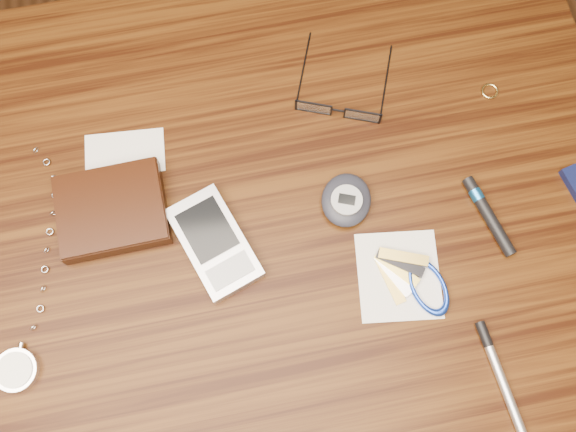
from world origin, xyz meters
name	(u,v)px	position (x,y,z in m)	size (l,w,h in m)	color
ground	(250,320)	(0.00, 0.00, 0.00)	(3.80, 3.80, 0.00)	#472814
desk	(221,256)	(0.00, 0.00, 0.65)	(1.00, 0.70, 0.75)	#361C08
wallet_and_card	(112,209)	(-0.11, 0.05, 0.76)	(0.13, 0.16, 0.03)	black
eyeglasses	(339,107)	(0.18, 0.13, 0.76)	(0.14, 0.14, 0.02)	black
gold_ring	(490,91)	(0.37, 0.12, 0.75)	(0.02, 0.02, 0.00)	#D4B560
pocket_watch	(18,363)	(-0.23, -0.10, 0.76)	(0.09, 0.28, 0.01)	silver
pda_phone	(214,243)	(0.00, -0.01, 0.76)	(0.10, 0.14, 0.02)	#B0B0B5
pedometer	(346,200)	(0.16, 0.01, 0.76)	(0.08, 0.08, 0.03)	black
notepad_keys	(413,280)	(0.21, -0.09, 0.75)	(0.11, 0.11, 0.01)	silver
silver_pen	(498,370)	(0.28, -0.21, 0.76)	(0.02, 0.13, 0.01)	#BCBCC1
black_blue_pen	(487,213)	(0.32, -0.04, 0.76)	(0.04, 0.10, 0.01)	black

